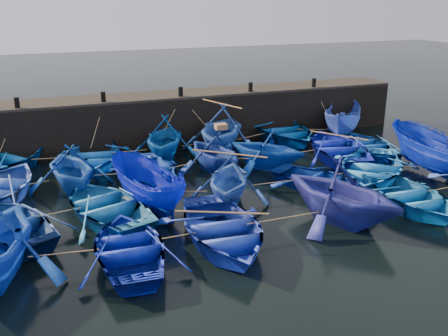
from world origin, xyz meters
name	(u,v)px	position (x,y,z in m)	size (l,w,h in m)	color
ground	(254,212)	(0.00, 0.00, 0.00)	(120.00, 120.00, 0.00)	black
quay_wall	(177,118)	(0.00, 10.50, 1.25)	(26.00, 2.50, 2.50)	black
quay_top	(176,94)	(0.00, 10.50, 2.56)	(26.00, 2.50, 0.12)	black
bollard_0	(17,103)	(-8.00, 9.60, 2.87)	(0.24, 0.24, 0.50)	black
bollard_1	(103,97)	(-4.00, 9.60, 2.87)	(0.24, 0.24, 0.50)	black
bollard_2	(181,92)	(0.00, 9.60, 2.87)	(0.24, 0.24, 0.50)	black
bollard_3	(251,87)	(4.00, 9.60, 2.87)	(0.24, 0.24, 0.50)	black
bollard_4	(314,83)	(8.00, 9.60, 2.87)	(0.24, 0.24, 0.50)	black
boat_1	(94,155)	(-4.90, 7.56, 0.52)	(3.58, 5.00, 1.04)	#0E4FB6
boat_2	(164,137)	(-1.49, 7.48, 1.09)	(3.57, 4.14, 2.18)	#074C9C
boat_3	(222,128)	(1.54, 7.59, 1.24)	(4.06, 4.70, 2.48)	blue
boat_4	(283,130)	(5.45, 8.33, 0.58)	(3.97, 5.55, 1.15)	navy
boat_5	(343,121)	(8.90, 7.69, 0.98)	(1.91, 5.07, 1.96)	#2C46A5
boat_7	(71,167)	(-6.12, 4.67, 1.03)	(3.38, 3.92, 2.06)	#12429F
boat_8	(149,172)	(-2.97, 4.41, 0.49)	(3.39, 4.74, 0.98)	#0A3BCE
boat_9	(215,151)	(0.17, 4.81, 0.98)	(3.22, 3.73, 1.96)	navy
boat_10	(267,148)	(2.56, 4.40, 0.97)	(3.19, 3.70, 1.95)	navy
boat_11	(338,147)	(6.53, 4.56, 0.56)	(3.87, 5.41, 1.12)	#091593
boat_12	(367,145)	(8.34, 4.61, 0.46)	(3.20, 4.47, 0.93)	#0F4791
boat_13	(9,222)	(-8.46, 1.15, 0.49)	(3.37, 4.71, 0.98)	navy
boat_14	(107,205)	(-5.20, 1.38, 0.52)	(3.56, 4.97, 1.03)	#175F9D
boat_15	(146,186)	(-3.65, 1.81, 0.88)	(1.70, 4.52, 1.75)	#0410A7
boat_16	(229,178)	(-0.52, 1.28, 0.97)	(3.17, 3.68, 1.93)	blue
boat_17	(318,179)	(3.42, 1.19, 0.43)	(2.97, 4.15, 0.86)	navy
boat_18	(371,168)	(6.09, 1.30, 0.57)	(3.96, 5.54, 1.15)	blue
boat_19	(435,154)	(9.05, 0.77, 1.03)	(2.01, 5.34, 2.07)	#031999
boat_21	(130,247)	(-5.00, -1.94, 0.46)	(3.20, 4.48, 0.93)	#07178B
boat_22	(222,229)	(-2.02, -1.92, 0.54)	(3.72, 5.20, 1.08)	#1A31A6
boat_23	(342,191)	(2.46, -1.92, 1.20)	(3.93, 4.56, 2.40)	navy
boat_24	(410,196)	(5.65, -1.72, 0.49)	(3.35, 4.68, 0.97)	#1360AC
wooden_crate	(221,127)	(0.47, 4.81, 2.08)	(0.52, 0.39, 0.24)	brown
mooring_ropes	(210,153)	(-0.03, 4.89, 0.87)	(18.03, 11.51, 2.10)	tan
loose_oars	(257,145)	(1.38, 2.88, 1.68)	(10.81, 11.59, 1.46)	#99724C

